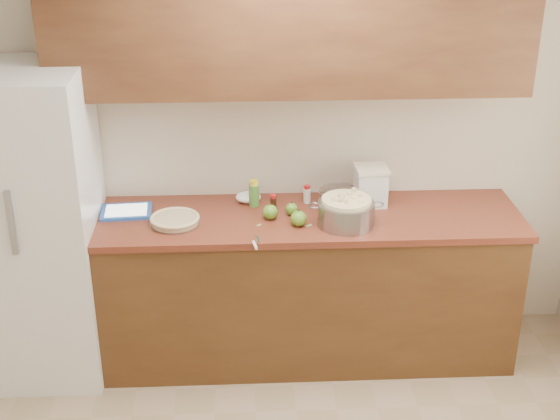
{
  "coord_description": "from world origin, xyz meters",
  "views": [
    {
      "loc": [
        -0.26,
        -2.53,
        2.81
      ],
      "look_at": [
        -0.06,
        1.43,
        0.98
      ],
      "focal_mm": 50.0,
      "sensor_mm": 36.0,
      "label": 1
    }
  ],
  "objects_px": {
    "pie": "(175,220)",
    "colander": "(346,212)",
    "flour_canister": "(371,185)",
    "tablet": "(126,211)"
  },
  "relations": [
    {
      "from": "colander",
      "to": "tablet",
      "type": "height_order",
      "value": "colander"
    },
    {
      "from": "flour_canister",
      "to": "pie",
      "type": "bearing_deg",
      "value": -169.0
    },
    {
      "from": "pie",
      "to": "flour_canister",
      "type": "distance_m",
      "value": 1.15
    },
    {
      "from": "colander",
      "to": "tablet",
      "type": "distance_m",
      "value": 1.26
    },
    {
      "from": "colander",
      "to": "flour_canister",
      "type": "distance_m",
      "value": 0.33
    },
    {
      "from": "colander",
      "to": "tablet",
      "type": "xyz_separation_m",
      "value": [
        -1.24,
        0.21,
        -0.07
      ]
    },
    {
      "from": "pie",
      "to": "tablet",
      "type": "distance_m",
      "value": 0.33
    },
    {
      "from": "colander",
      "to": "flour_canister",
      "type": "xyz_separation_m",
      "value": [
        0.18,
        0.27,
        0.04
      ]
    },
    {
      "from": "pie",
      "to": "colander",
      "type": "height_order",
      "value": "colander"
    },
    {
      "from": "tablet",
      "to": "colander",
      "type": "bearing_deg",
      "value": -13.63
    }
  ]
}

